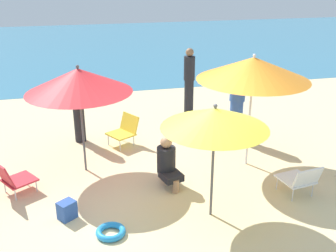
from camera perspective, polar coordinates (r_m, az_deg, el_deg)
ground_plane at (r=6.66m, az=2.62°, el=-10.87°), size 40.00×40.00×0.00m
sea_water at (r=20.25m, az=-8.76°, el=11.23°), size 40.00×16.00×0.01m
umbrella_yellow at (r=5.69m, az=6.65°, el=1.12°), size 1.55×1.55×1.81m
umbrella_red at (r=7.18m, az=-12.57°, el=6.32°), size 1.87×1.87×2.02m
umbrella_orange at (r=7.39m, az=12.01°, el=7.97°), size 2.04×2.04×2.16m
beach_chair_a at (r=8.63m, az=-6.17°, el=-0.48°), size 0.73×0.72×0.64m
beach_chair_b at (r=7.20m, az=-21.21°, el=-6.80°), size 0.73×0.70×0.65m
beach_chair_c at (r=7.02m, az=18.21°, el=-7.11°), size 0.60×0.67×0.60m
person_a at (r=10.28m, az=3.02°, el=6.38°), size 0.28×0.28×1.71m
person_b at (r=8.79m, az=9.74°, el=3.26°), size 0.33×0.33×1.69m
person_c at (r=6.96m, az=-0.07°, el=-5.12°), size 0.41×0.55×0.90m
person_d at (r=8.80m, az=-12.63°, el=2.72°), size 0.28×0.28×1.57m
swim_ring at (r=6.00m, az=-8.12°, el=-14.62°), size 0.43×0.43×0.09m
beach_bag at (r=6.41m, az=-14.13°, el=-11.48°), size 0.32×0.31×0.29m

